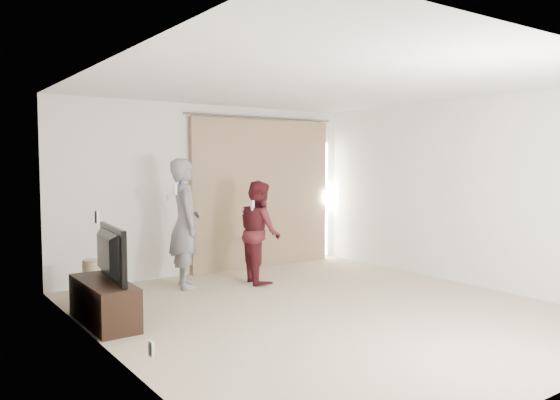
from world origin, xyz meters
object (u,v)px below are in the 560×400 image
(tv_console, at_px, (104,302))
(person_man, at_px, (185,223))
(tv, at_px, (103,254))
(person_woman, at_px, (260,232))

(tv_console, relative_size, person_man, 0.67)
(tv, xyz_separation_m, person_woman, (2.46, 0.73, -0.02))
(tv_console, bearing_deg, tv, 0.00)
(tv, height_order, person_woman, person_woman)
(person_man, distance_m, person_woman, 1.07)
(person_man, bearing_deg, person_woman, -16.97)
(tv_console, height_order, tv, tv)
(tv, bearing_deg, person_woman, -67.86)
(tv_console, distance_m, person_woman, 2.61)
(tv_console, distance_m, tv, 0.52)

